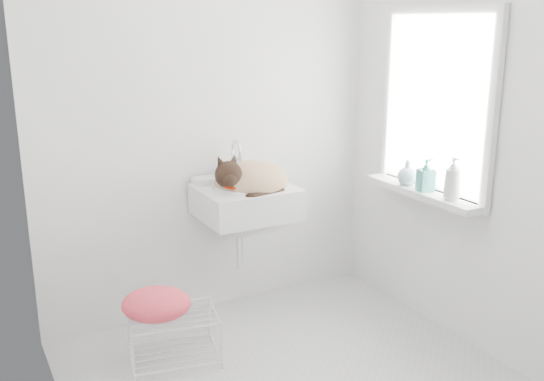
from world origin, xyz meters
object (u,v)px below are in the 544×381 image
wire_rack (174,335)px  sink (246,187)px  cat (249,181)px  bottle_a (451,200)px  bottle_b (425,191)px  bottle_c (407,185)px

wire_rack → sink: bearing=25.9°
cat → bottle_a: cat is taller
bottle_b → wire_rack: bearing=168.9°
bottle_a → bottle_c: 0.37m
cat → bottle_b: cat is taller
cat → bottle_c: size_ratio=3.19×
sink → bottle_b: 1.06m
bottle_a → bottle_b: bearing=90.0°
wire_rack → bottle_c: bottle_c is taller
wire_rack → bottle_b: 1.66m
wire_rack → bottle_c: 1.64m
wire_rack → bottle_a: size_ratio=2.26×
sink → bottle_c: size_ratio=3.69×
wire_rack → bottle_c: bearing=-5.0°
bottle_a → bottle_b: size_ratio=1.07×
sink → bottle_a: size_ratio=2.74×
sink → wire_rack: sink is taller
bottle_a → bottle_c: (0.00, 0.37, 0.00)m
sink → bottle_c: sink is taller
cat → bottle_a: size_ratio=2.37×
wire_rack → bottle_c: size_ratio=3.05×
bottle_c → wire_rack: bearing=175.0°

